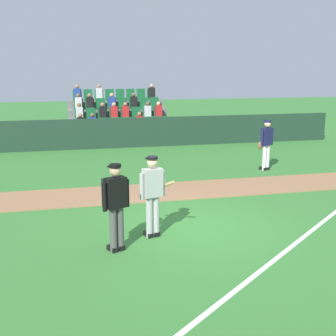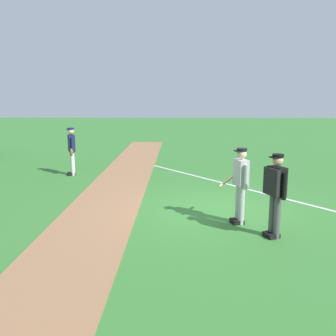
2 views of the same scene
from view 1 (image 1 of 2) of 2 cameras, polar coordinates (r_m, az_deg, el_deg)
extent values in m
plane|color=#387A33|center=(10.32, 2.96, -7.47)|extent=(80.00, 80.00, 0.00)
cube|color=#9E704C|center=(13.08, -0.71, -3.01)|extent=(28.00, 1.89, 0.03)
cube|color=white|center=(11.09, 18.88, -6.69)|extent=(9.36, 7.66, 0.01)
cube|color=#1E3828|center=(20.31, -5.44, 4.47)|extent=(20.00, 0.16, 1.34)
cube|color=slate|center=(22.65, -6.23, 3.98)|extent=(5.00, 3.80, 0.30)
cube|color=slate|center=(21.34, -5.82, 4.40)|extent=(4.90, 0.85, 0.40)
cube|color=#196033|center=(21.05, -11.01, 4.81)|extent=(0.44, 0.40, 0.08)
cube|color=#196033|center=(21.23, -11.07, 5.55)|extent=(0.44, 0.08, 0.50)
cube|color=black|center=(21.06, -11.05, 5.63)|extent=(0.32, 0.22, 0.52)
sphere|color=#9E7051|center=(21.02, -11.09, 6.58)|extent=(0.20, 0.20, 0.20)
cube|color=#196033|center=(21.08, -9.52, 4.88)|extent=(0.44, 0.40, 0.08)
cube|color=#196033|center=(21.26, -9.58, 5.62)|extent=(0.44, 0.08, 0.50)
cube|color=#263F99|center=(21.09, -9.56, 5.70)|extent=(0.32, 0.22, 0.52)
sphere|color=brown|center=(21.05, -9.59, 6.65)|extent=(0.20, 0.20, 0.20)
cube|color=#196033|center=(21.12, -8.02, 4.94)|extent=(0.44, 0.40, 0.08)
cube|color=#196033|center=(21.31, -8.10, 5.68)|extent=(0.44, 0.08, 0.50)
cube|color=#196033|center=(21.18, -6.54, 5.00)|extent=(0.44, 0.40, 0.08)
cube|color=#196033|center=(21.36, -6.62, 5.74)|extent=(0.44, 0.08, 0.50)
cube|color=#196033|center=(21.25, -5.06, 5.06)|extent=(0.44, 0.40, 0.08)
cube|color=#196033|center=(21.43, -5.16, 5.80)|extent=(0.44, 0.08, 0.50)
cube|color=#196033|center=(21.33, -3.59, 5.12)|extent=(0.44, 0.40, 0.08)
cube|color=#196033|center=(21.52, -3.70, 5.85)|extent=(0.44, 0.08, 0.50)
cube|color=red|center=(21.34, -3.63, 5.93)|extent=(0.32, 0.22, 0.52)
sphere|color=#9E7051|center=(21.31, -3.64, 6.87)|extent=(0.20, 0.20, 0.20)
cube|color=#196033|center=(21.43, -2.14, 5.17)|extent=(0.44, 0.40, 0.08)
cube|color=#196033|center=(21.61, -2.26, 5.90)|extent=(0.44, 0.08, 0.50)
cube|color=#196033|center=(21.54, -0.70, 5.22)|extent=(0.44, 0.40, 0.08)
cube|color=#196033|center=(21.73, -0.83, 5.94)|extent=(0.44, 0.08, 0.50)
cube|color=slate|center=(22.13, -6.13, 5.73)|extent=(4.90, 0.85, 0.40)
cube|color=#196033|center=(21.84, -11.16, 6.14)|extent=(0.44, 0.40, 0.08)
cube|color=#196033|center=(22.03, -11.21, 6.85)|extent=(0.44, 0.08, 0.50)
cube|color=silver|center=(21.86, -11.20, 6.93)|extent=(0.32, 0.22, 0.52)
sphere|color=brown|center=(21.83, -11.24, 7.85)|extent=(0.20, 0.20, 0.20)
cube|color=#196033|center=(21.87, -9.71, 6.20)|extent=(0.44, 0.40, 0.08)
cube|color=#196033|center=(22.06, -9.77, 6.91)|extent=(0.44, 0.08, 0.50)
cube|color=#196033|center=(21.91, -8.27, 6.27)|extent=(0.44, 0.40, 0.08)
cube|color=#196033|center=(22.10, -8.34, 6.97)|extent=(0.44, 0.08, 0.50)
cube|color=black|center=(21.93, -8.31, 7.06)|extent=(0.32, 0.22, 0.52)
sphere|color=#9E7051|center=(21.90, -8.34, 7.97)|extent=(0.20, 0.20, 0.20)
cube|color=#196033|center=(21.97, -6.83, 6.32)|extent=(0.44, 0.40, 0.08)
cube|color=#196033|center=(22.16, -6.92, 7.03)|extent=(0.44, 0.08, 0.50)
cube|color=red|center=(21.98, -6.87, 7.11)|extent=(0.32, 0.22, 0.52)
sphere|color=tan|center=(21.95, -6.89, 8.02)|extent=(0.20, 0.20, 0.20)
cube|color=#196033|center=(22.03, -5.40, 6.38)|extent=(0.44, 0.40, 0.08)
cube|color=#196033|center=(22.23, -5.50, 7.08)|extent=(0.44, 0.08, 0.50)
cube|color=red|center=(22.05, -5.44, 7.17)|extent=(0.32, 0.22, 0.52)
sphere|color=#9E7051|center=(22.02, -5.46, 8.07)|extent=(0.20, 0.20, 0.20)
cube|color=#196033|center=(22.12, -3.98, 6.43)|extent=(0.44, 0.40, 0.08)
cube|color=#196033|center=(22.31, -4.09, 7.12)|extent=(0.44, 0.08, 0.50)
cube|color=#196033|center=(22.21, -2.58, 6.47)|extent=(0.44, 0.40, 0.08)
cube|color=#196033|center=(22.40, -2.69, 7.16)|extent=(0.44, 0.08, 0.50)
cube|color=silver|center=(22.23, -2.61, 7.25)|extent=(0.32, 0.22, 0.52)
sphere|color=brown|center=(22.20, -2.62, 8.15)|extent=(0.20, 0.20, 0.20)
cube|color=#196033|center=(22.32, -1.18, 6.51)|extent=(0.44, 0.40, 0.08)
cube|color=#196033|center=(22.51, -1.30, 7.20)|extent=(0.44, 0.08, 0.50)
cube|color=red|center=(22.34, -1.21, 7.29)|extent=(0.32, 0.22, 0.52)
sphere|color=beige|center=(22.31, -1.21, 8.18)|extent=(0.20, 0.20, 0.20)
cube|color=slate|center=(22.92, -6.43, 6.97)|extent=(4.90, 0.85, 0.40)
cube|color=#196033|center=(22.65, -11.29, 7.38)|extent=(0.44, 0.40, 0.08)
cube|color=#196033|center=(22.85, -11.34, 8.05)|extent=(0.44, 0.08, 0.50)
cube|color=silver|center=(22.67, -11.33, 8.14)|extent=(0.32, 0.22, 0.52)
sphere|color=brown|center=(22.65, -11.37, 9.02)|extent=(0.20, 0.20, 0.20)
cube|color=#196033|center=(22.67, -9.89, 7.44)|extent=(0.44, 0.40, 0.08)
cube|color=#196033|center=(22.87, -9.95, 8.11)|extent=(0.44, 0.08, 0.50)
cube|color=black|center=(22.70, -9.93, 8.20)|extent=(0.32, 0.22, 0.52)
sphere|color=#9E7051|center=(22.68, -9.97, 9.09)|extent=(0.20, 0.20, 0.20)
cube|color=#196033|center=(22.71, -8.50, 7.50)|extent=(0.44, 0.40, 0.08)
cube|color=#196033|center=(22.91, -8.57, 8.17)|extent=(0.44, 0.08, 0.50)
cube|color=#196033|center=(22.77, -7.11, 7.55)|extent=(0.44, 0.40, 0.08)
cube|color=#196033|center=(22.96, -7.19, 8.22)|extent=(0.44, 0.08, 0.50)
cube|color=#263F99|center=(22.79, -7.14, 8.31)|extent=(0.32, 0.22, 0.52)
sphere|color=tan|center=(22.77, -7.17, 9.19)|extent=(0.20, 0.20, 0.20)
cube|color=#196033|center=(22.83, -5.73, 7.60)|extent=(0.44, 0.40, 0.08)
cube|color=#196033|center=(23.03, -5.81, 8.26)|extent=(0.44, 0.08, 0.50)
cube|color=#196033|center=(22.91, -4.35, 7.64)|extent=(0.44, 0.40, 0.08)
cube|color=#196033|center=(23.11, -4.45, 8.31)|extent=(0.44, 0.08, 0.50)
cube|color=black|center=(22.94, -4.38, 8.40)|extent=(0.32, 0.22, 0.52)
sphere|color=brown|center=(22.91, -4.40, 9.27)|extent=(0.20, 0.20, 0.20)
cube|color=#196033|center=(23.00, -2.99, 7.68)|extent=(0.44, 0.40, 0.08)
cube|color=#196033|center=(23.20, -3.09, 8.34)|extent=(0.44, 0.08, 0.50)
cube|color=#196033|center=(23.11, -1.63, 7.72)|extent=(0.44, 0.40, 0.08)
cube|color=#196033|center=(23.30, -1.75, 8.37)|extent=(0.44, 0.08, 0.50)
cube|color=slate|center=(23.73, -6.71, 8.13)|extent=(4.90, 0.85, 0.40)
cube|color=#196033|center=(23.46, -11.42, 8.53)|extent=(0.44, 0.40, 0.08)
cube|color=#196033|center=(23.67, -11.47, 9.17)|extent=(0.44, 0.08, 0.50)
cube|color=#263F99|center=(23.49, -11.46, 9.27)|extent=(0.32, 0.22, 0.52)
sphere|color=#9E7051|center=(23.48, -11.50, 10.12)|extent=(0.20, 0.20, 0.20)
cube|color=#196033|center=(23.49, -10.07, 8.59)|extent=(0.44, 0.40, 0.08)
cube|color=#196033|center=(23.69, -10.12, 9.23)|extent=(0.44, 0.08, 0.50)
cube|color=#196033|center=(23.53, -8.71, 8.64)|extent=(0.44, 0.40, 0.08)
cube|color=#196033|center=(23.73, -8.78, 9.28)|extent=(0.44, 0.08, 0.50)
cube|color=silver|center=(23.56, -8.75, 9.38)|extent=(0.32, 0.22, 0.52)
sphere|color=#9E7051|center=(23.54, -8.78, 10.23)|extent=(0.20, 0.20, 0.20)
cube|color=#196033|center=(23.58, -7.37, 8.69)|extent=(0.44, 0.40, 0.08)
cube|color=#196033|center=(23.78, -7.44, 9.33)|extent=(0.44, 0.08, 0.50)
cube|color=#196033|center=(23.64, -6.03, 8.74)|extent=(0.44, 0.40, 0.08)
cube|color=#196033|center=(23.84, -6.11, 9.37)|extent=(0.44, 0.08, 0.50)
cube|color=#196033|center=(23.72, -4.69, 8.78)|extent=(0.44, 0.40, 0.08)
cube|color=#196033|center=(23.92, -4.79, 9.41)|extent=(0.44, 0.08, 0.50)
cube|color=#196033|center=(23.81, -3.37, 8.81)|extent=(0.44, 0.40, 0.08)
cube|color=#196033|center=(24.01, -3.47, 9.44)|extent=(0.44, 0.08, 0.50)
cube|color=#196033|center=(23.91, -2.06, 8.84)|extent=(0.44, 0.40, 0.08)
cube|color=#196033|center=(24.11, -2.17, 9.47)|extent=(0.44, 0.08, 0.50)
cube|color=black|center=(23.94, -2.09, 9.57)|extent=(0.32, 0.22, 0.52)
sphere|color=tan|center=(23.92, -2.09, 10.40)|extent=(0.20, 0.20, 0.20)
cylinder|color=#B2B2B2|center=(9.56, -2.38, -6.28)|extent=(0.14, 0.14, 0.90)
cylinder|color=#B2B2B2|center=(9.63, -1.53, -6.13)|extent=(0.14, 0.14, 0.90)
cube|color=black|center=(9.74, -2.52, -8.41)|extent=(0.19, 0.28, 0.10)
cube|color=black|center=(9.81, -1.68, -8.25)|extent=(0.19, 0.28, 0.10)
cube|color=#B2B2B2|center=(9.38, -1.99, -1.87)|extent=(0.45, 0.32, 0.60)
cylinder|color=#B2B2B2|center=(9.28, -3.36, -2.36)|extent=(0.09, 0.09, 0.55)
cylinder|color=#B2B2B2|center=(9.50, -0.65, -1.97)|extent=(0.09, 0.09, 0.55)
sphere|color=beige|center=(9.28, -2.01, 0.70)|extent=(0.22, 0.22, 0.22)
cylinder|color=black|center=(9.26, -2.01, 1.31)|extent=(0.23, 0.23, 0.06)
cube|color=black|center=(9.35, -2.30, 1.23)|extent=(0.21, 0.17, 0.02)
cylinder|color=tan|center=(9.61, -0.94, -2.42)|extent=(0.49, 0.70, 0.41)
cylinder|color=#4C4C4C|center=(8.89, -6.97, -7.87)|extent=(0.14, 0.14, 0.90)
cylinder|color=#4C4C4C|center=(8.96, -6.08, -7.66)|extent=(0.14, 0.14, 0.90)
cube|color=black|center=(9.08, -7.10, -10.12)|extent=(0.21, 0.29, 0.10)
cube|color=black|center=(9.16, -6.22, -9.90)|extent=(0.21, 0.29, 0.10)
cube|color=black|center=(8.69, -6.65, -3.13)|extent=(0.45, 0.36, 0.60)
cylinder|color=black|center=(8.59, -8.08, -3.71)|extent=(0.09, 0.09, 0.55)
cylinder|color=black|center=(8.83, -5.24, -3.18)|extent=(0.09, 0.09, 0.55)
sphere|color=tan|center=(8.58, -6.72, -0.36)|extent=(0.22, 0.22, 0.22)
cylinder|color=black|center=(8.56, -6.74, 0.29)|extent=(0.23, 0.23, 0.06)
cube|color=black|center=(8.65, -7.07, 0.21)|extent=(0.21, 0.18, 0.02)
cube|color=black|center=(8.80, -7.08, -2.94)|extent=(0.43, 0.25, 0.56)
cylinder|color=white|center=(16.09, 12.16, 1.28)|extent=(0.14, 0.14, 0.90)
cylinder|color=white|center=(16.21, 12.53, 1.34)|extent=(0.14, 0.14, 0.90)
cube|color=black|center=(16.21, 11.93, -0.07)|extent=(0.21, 0.29, 0.10)
cube|color=black|center=(16.33, 12.31, 0.00)|extent=(0.21, 0.29, 0.10)
cube|color=#191E47|center=(16.02, 12.47, 3.94)|extent=(0.45, 0.36, 0.60)
cylinder|color=#191E47|center=(15.84, 11.86, 3.69)|extent=(0.09, 0.09, 0.55)
cylinder|color=#191E47|center=(16.21, 13.05, 3.84)|extent=(0.09, 0.09, 0.55)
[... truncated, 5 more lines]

